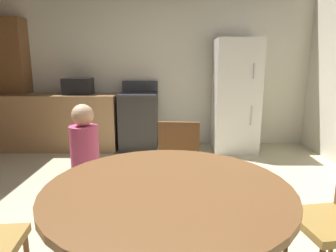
% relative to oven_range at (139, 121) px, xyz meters
% --- Properties ---
extents(ground_plane, '(14.00, 14.00, 0.00)m').
position_rel_oven_range_xyz_m(ground_plane, '(0.20, -2.53, -0.47)').
color(ground_plane, beige).
extents(wall_back, '(5.59, 0.12, 2.70)m').
position_rel_oven_range_xyz_m(wall_back, '(0.20, 0.40, 0.88)').
color(wall_back, silver).
rests_on(wall_back, ground).
extents(kitchen_counter, '(1.94, 0.60, 0.90)m').
position_rel_oven_range_xyz_m(kitchen_counter, '(-1.32, -0.00, -0.02)').
color(kitchen_counter, '#9E754C').
rests_on(kitchen_counter, ground).
extents(pantry_column, '(0.44, 0.36, 2.10)m').
position_rel_oven_range_xyz_m(pantry_column, '(-2.07, 0.18, 0.58)').
color(pantry_column, brown).
rests_on(pantry_column, ground).
extents(oven_range, '(0.60, 0.60, 1.10)m').
position_rel_oven_range_xyz_m(oven_range, '(0.00, 0.00, 0.00)').
color(oven_range, '#2D2B28').
rests_on(oven_range, ground).
extents(refrigerator, '(0.68, 0.68, 1.76)m').
position_rel_oven_range_xyz_m(refrigerator, '(1.55, -0.05, 0.41)').
color(refrigerator, silver).
rests_on(refrigerator, ground).
extents(microwave, '(0.44, 0.32, 0.26)m').
position_rel_oven_range_xyz_m(microwave, '(-0.97, -0.00, 0.56)').
color(microwave, black).
rests_on(microwave, kitchen_counter).
extents(dining_table, '(1.31, 1.31, 0.76)m').
position_rel_oven_range_xyz_m(dining_table, '(0.51, -3.27, 0.14)').
color(dining_table, brown).
rests_on(dining_table, ground).
extents(chair_north, '(0.43, 0.43, 0.87)m').
position_rel_oven_range_xyz_m(chair_north, '(0.59, -2.21, 0.03)').
color(chair_north, brown).
rests_on(chair_north, ground).
extents(person_child, '(0.31, 0.31, 1.09)m').
position_rel_oven_range_xyz_m(person_child, '(-0.15, -2.51, 0.11)').
color(person_child, '#3D4C84').
rests_on(person_child, ground).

